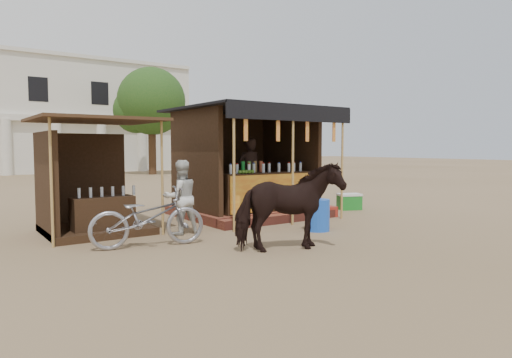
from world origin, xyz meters
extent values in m
plane|color=#846B4C|center=(0.00, 0.00, 0.00)|extent=(120.00, 120.00, 0.00)
cube|color=brown|center=(1.00, 3.50, 0.11)|extent=(3.40, 2.80, 0.22)
cube|color=brown|center=(1.00, 1.95, 0.10)|extent=(3.40, 0.35, 0.20)
cube|color=#331E12|center=(1.00, 2.55, 0.69)|extent=(2.60, 0.55, 0.95)
cube|color=#C95A17|center=(1.00, 2.27, 0.69)|extent=(2.50, 0.02, 0.88)
cube|color=#331E12|center=(1.00, 4.75, 1.47)|extent=(3.00, 0.12, 2.50)
cube|color=#331E12|center=(-0.50, 3.50, 1.47)|extent=(0.12, 2.50, 2.50)
cube|color=#331E12|center=(2.50, 3.50, 1.47)|extent=(0.12, 2.50, 2.50)
cube|color=black|center=(1.00, 3.30, 2.75)|extent=(3.60, 3.60, 0.06)
cube|color=black|center=(1.00, 1.52, 2.57)|extent=(3.60, 0.06, 0.36)
cylinder|color=tan|center=(-0.60, 1.55, 1.38)|extent=(0.06, 0.06, 2.75)
cylinder|color=tan|center=(1.00, 1.55, 1.38)|extent=(0.06, 0.06, 2.75)
cylinder|color=tan|center=(2.60, 1.55, 1.38)|extent=(0.06, 0.06, 2.75)
cube|color=red|center=(-0.30, 1.55, 2.20)|extent=(0.10, 0.02, 0.55)
cube|color=red|center=(0.57, 1.55, 2.20)|extent=(0.10, 0.02, 0.55)
cube|color=red|center=(1.43, 1.55, 2.20)|extent=(0.10, 0.02, 0.55)
cube|color=red|center=(2.30, 1.55, 2.20)|extent=(0.10, 0.02, 0.55)
imported|color=black|center=(1.18, 3.60, 1.13)|extent=(0.71, 0.50, 1.82)
cube|color=#331E12|center=(-3.00, 3.20, 0.07)|extent=(2.00, 2.00, 0.15)
cube|color=#331E12|center=(-3.00, 4.15, 1.05)|extent=(1.90, 0.10, 2.10)
cube|color=#331E12|center=(-3.95, 3.20, 1.05)|extent=(0.10, 1.90, 2.10)
cube|color=#472D19|center=(-3.00, 3.10, 2.35)|extent=(2.40, 2.40, 0.06)
cylinder|color=tan|center=(-4.05, 2.15, 1.18)|extent=(0.05, 0.05, 2.35)
cylinder|color=tan|center=(-1.95, 2.15, 1.18)|extent=(0.05, 0.05, 2.35)
cube|color=#331E12|center=(-3.00, 2.70, 0.40)|extent=(1.20, 0.50, 0.80)
imported|color=black|center=(-0.77, -0.47, 0.77)|extent=(1.98, 1.30, 1.54)
imported|color=gray|center=(-2.64, 1.23, 0.54)|extent=(2.14, 1.11, 1.07)
imported|color=silver|center=(-1.61, 2.00, 0.77)|extent=(0.77, 0.61, 1.53)
cylinder|color=blue|center=(0.96, 0.66, 0.34)|extent=(0.64, 0.64, 0.68)
cube|color=maroon|center=(2.54, 2.00, 0.13)|extent=(0.40, 0.47, 0.27)
cube|color=#1B7D23|center=(3.99, 2.60, 0.20)|extent=(0.73, 0.62, 0.40)
cube|color=white|center=(3.99, 2.60, 0.43)|extent=(0.76, 0.65, 0.06)
cube|color=silver|center=(-2.00, 26.40, 3.70)|extent=(26.00, 0.50, 0.40)
cube|color=silver|center=(-2.00, 26.50, 8.05)|extent=(26.00, 0.30, 0.25)
cylinder|color=silver|center=(-2.00, 26.40, 1.80)|extent=(0.70, 0.70, 3.60)
cylinder|color=silver|center=(1.00, 26.40, 1.80)|extent=(0.70, 0.70, 3.60)
cylinder|color=silver|center=(4.00, 26.40, 1.80)|extent=(0.70, 0.70, 3.60)
cylinder|color=silver|center=(7.00, 26.40, 1.80)|extent=(0.70, 0.70, 3.60)
cylinder|color=silver|center=(10.00, 26.40, 1.80)|extent=(0.70, 0.70, 3.60)
cylinder|color=#382314|center=(6.00, 22.00, 2.00)|extent=(0.50, 0.50, 4.00)
sphere|color=#33511C|center=(6.00, 22.00, 4.80)|extent=(4.40, 4.40, 4.40)
sphere|color=#33511C|center=(5.20, 22.60, 4.20)|extent=(2.99, 2.99, 2.99)
camera|label=1|loc=(-5.71, -6.52, 1.79)|focal=32.00mm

